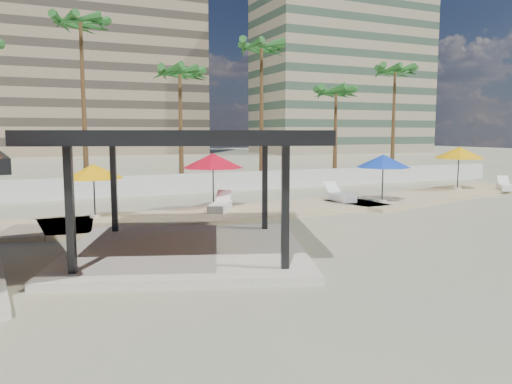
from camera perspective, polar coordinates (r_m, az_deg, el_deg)
ground at (r=15.69m, az=-0.31°, el=-7.01°), size 200.00×200.00×0.00m
promenade at (r=23.38m, az=-3.54°, el=-2.28°), size 44.45×7.97×0.24m
boundary_wall at (r=30.71m, az=-12.64°, el=0.76°), size 56.00×0.30×1.20m
building_mid at (r=93.07m, az=-18.51°, el=12.95°), size 38.00×16.00×30.40m
building_east at (r=97.51m, az=9.90°, el=14.67°), size 32.00×15.00×36.40m
pavilion_central at (r=15.44m, az=-8.06°, el=1.24°), size 9.60×9.60×3.80m
umbrella_b at (r=21.97m, az=-18.09°, el=2.24°), size 2.97×2.97×2.27m
umbrella_c at (r=23.80m, az=-4.94°, el=3.56°), size 3.72×3.72×2.60m
umbrella_d at (r=26.33m, az=14.33°, el=3.43°), size 2.89×2.89×2.46m
umbrella_e at (r=33.67m, az=22.19°, el=4.17°), size 3.16×3.16×2.69m
lounger_b at (r=23.03m, az=-4.11°, el=-1.61°), size 1.79×2.25×0.84m
lounger_c at (r=26.79m, az=9.46°, el=-0.47°), size 0.96×2.44×0.90m
lounger_d at (r=35.05m, az=26.59°, el=0.56°), size 1.90×2.07×0.81m
palm_d at (r=33.54m, az=-19.41°, el=17.08°), size 3.00×3.00×11.24m
palm_e at (r=33.79m, az=-8.70°, el=12.87°), size 3.00×3.00×8.48m
palm_f at (r=36.32m, az=0.64°, el=15.60°), size 3.00×3.00×10.55m
palm_g at (r=38.59m, az=9.14°, el=10.88°), size 3.00×3.00×7.62m
palm_h at (r=42.81m, az=15.60°, el=12.76°), size 3.00×3.00×9.55m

